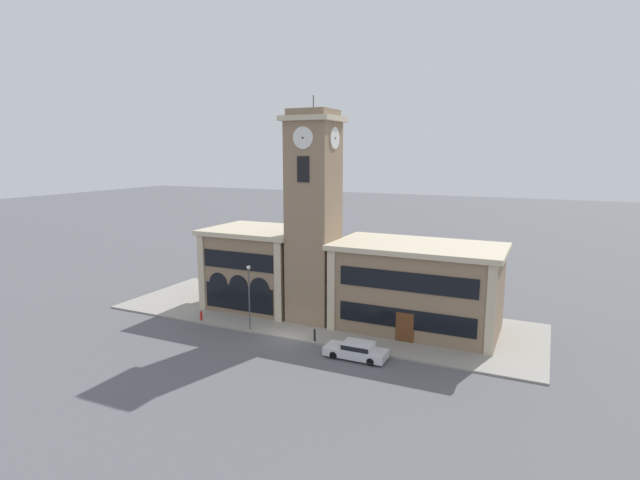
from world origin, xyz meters
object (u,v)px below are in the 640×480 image
object	(u,v)px
street_lamp	(249,288)
bollard	(315,335)
parked_car_near	(357,350)
fire_hydrant	(201,316)

from	to	relation	value
street_lamp	bollard	distance (m)	7.16
street_lamp	bollard	bearing A→B (deg)	-0.65
parked_car_near	street_lamp	xyz separation A→B (m)	(-10.64, 1.58, 3.27)
fire_hydrant	street_lamp	bearing A→B (deg)	-1.69
fire_hydrant	parked_car_near	bearing A→B (deg)	-6.17
parked_car_near	fire_hydrant	xyz separation A→B (m)	(-16.10, 1.74, -0.10)
street_lamp	fire_hydrant	xyz separation A→B (m)	(-5.46, 0.16, -3.37)
parked_car_near	bollard	bearing A→B (deg)	-19.80
parked_car_near	fire_hydrant	bearing A→B (deg)	-6.58
street_lamp	fire_hydrant	bearing A→B (deg)	178.31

